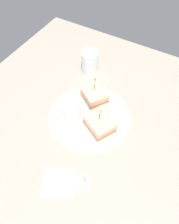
% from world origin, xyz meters
% --- Properties ---
extents(ground_plane, '(0.94, 0.94, 0.02)m').
position_xyz_m(ground_plane, '(0.00, 0.00, -0.01)').
color(ground_plane, '#9E9384').
extents(plate, '(0.28, 0.28, 0.01)m').
position_xyz_m(plate, '(0.00, 0.00, 0.00)').
color(plate, white).
rests_on(plate, ground_plane).
extents(sandwich_half_front, '(0.11, 0.11, 0.11)m').
position_xyz_m(sandwich_half_front, '(-0.02, 0.07, 0.03)').
color(sandwich_half_front, beige).
rests_on(sandwich_half_front, plate).
extents(sandwich_half_back, '(0.11, 0.11, 0.10)m').
position_xyz_m(sandwich_half_back, '(0.06, -0.03, 0.03)').
color(sandwich_half_back, beige).
rests_on(sandwich_half_back, plate).
extents(coleslaw_bowl, '(0.09, 0.09, 0.06)m').
position_xyz_m(coleslaw_bowl, '(-0.04, -0.04, 0.03)').
color(coleslaw_bowl, white).
rests_on(coleslaw_bowl, plate).
extents(drink_glass, '(0.07, 0.07, 0.09)m').
position_xyz_m(drink_glass, '(-0.12, 0.21, 0.04)').
color(drink_glass, gold).
rests_on(drink_glass, ground_plane).
extents(napkin, '(0.12, 0.12, 0.00)m').
position_xyz_m(napkin, '(0.04, -0.25, 0.00)').
color(napkin, white).
rests_on(napkin, ground_plane).
extents(fork, '(0.12, 0.06, 0.00)m').
position_xyz_m(fork, '(0.07, -0.22, 0.00)').
color(fork, silver).
rests_on(fork, ground_plane).
extents(knife, '(0.11, 0.07, 0.00)m').
position_xyz_m(knife, '(0.08, -0.25, 0.00)').
color(knife, silver).
rests_on(knife, ground_plane).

